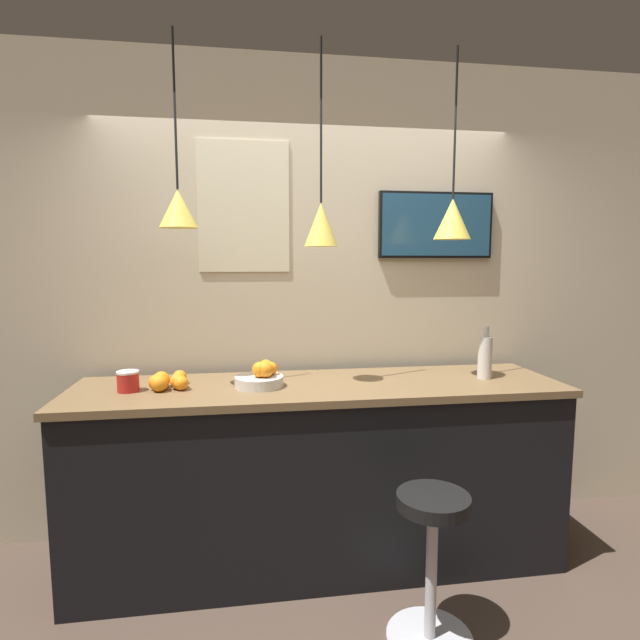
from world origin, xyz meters
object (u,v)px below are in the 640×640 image
mounted_tv (436,225)px  juice_bottle (485,356)px  bar_stool (432,548)px  fruit_bowl (261,377)px  spread_jar (128,381)px

mounted_tv → juice_bottle: bearing=-70.7°
bar_stool → juice_bottle: bearing=50.2°
bar_stool → mounted_tv: (0.40, 1.08, 1.48)m
juice_bottle → mounted_tv: 0.88m
fruit_bowl → spread_jar: size_ratio=2.33×
bar_stool → mounted_tv: size_ratio=0.93×
spread_jar → juice_bottle: bearing=0.0°
spread_jar → mounted_tv: (1.80, 0.42, 0.84)m
fruit_bowl → juice_bottle: 1.27m
spread_jar → mounted_tv: size_ratio=0.15×
bar_stool → juice_bottle: juice_bottle is taller
juice_bottle → mounted_tv: size_ratio=0.41×
bar_stool → juice_bottle: 1.12m
bar_stool → mounted_tv: bearing=69.5°
bar_stool → juice_bottle: size_ratio=2.28×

